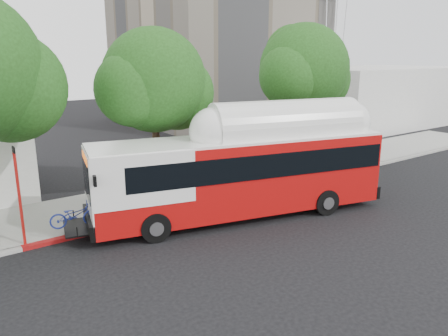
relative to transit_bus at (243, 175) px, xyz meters
name	(u,v)px	position (x,y,z in m)	size (l,w,h in m)	color
ground	(247,234)	(-1.21, -1.84, -1.99)	(120.00, 120.00, 0.00)	black
sidewalk	(171,194)	(-1.21, 4.66, -1.92)	(60.00, 5.00, 0.15)	gray
curb_strip	(197,207)	(-1.21, 2.06, -1.92)	(60.00, 0.30, 0.15)	gray
red_curb_segment	(141,220)	(-4.21, 2.06, -1.91)	(10.00, 0.32, 0.16)	maroon
street_tree_mid	(161,84)	(-1.81, 4.22, 3.91)	(5.75, 5.00, 8.62)	#2D2116
street_tree_right	(308,72)	(8.23, 4.02, 4.26)	(6.21, 5.40, 9.18)	#2D2116
horizon_block	(370,96)	(28.79, 14.16, 1.01)	(20.00, 12.00, 6.00)	silver
transit_bus	(243,175)	(0.00, 0.00, 0.00)	(14.61, 5.99, 4.26)	#AB0C0B
signal_pole	(19,197)	(-9.03, 2.27, 0.07)	(0.11, 0.38, 4.02)	red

